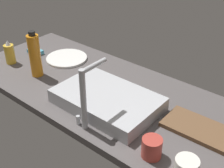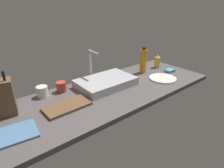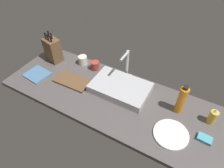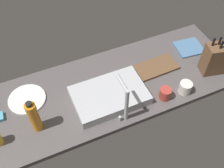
% 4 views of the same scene
% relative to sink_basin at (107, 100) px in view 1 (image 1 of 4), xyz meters
% --- Properties ---
extents(countertop_slab, '(1.78, 0.63, 0.04)m').
position_rel_sink_basin_xyz_m(countertop_slab, '(-0.03, -0.09, -0.05)').
color(countertop_slab, '#514C4C').
rests_on(countertop_slab, ground).
extents(sink_basin, '(0.46, 0.29, 0.06)m').
position_rel_sink_basin_xyz_m(sink_basin, '(0.00, 0.00, 0.00)').
color(sink_basin, '#B7BABF').
rests_on(sink_basin, countertop_slab).
extents(faucet, '(0.06, 0.14, 0.27)m').
position_rel_sink_basin_xyz_m(faucet, '(-0.02, 0.16, 0.13)').
color(faucet, '#B7BABF').
rests_on(faucet, countertop_slab).
extents(cutting_board, '(0.30, 0.16, 0.02)m').
position_rel_sink_basin_xyz_m(cutting_board, '(-0.40, -0.11, -0.02)').
color(cutting_board, brown).
rests_on(cutting_board, countertop_slab).
extents(soap_bottle, '(0.05, 0.05, 0.14)m').
position_rel_sink_basin_xyz_m(soap_bottle, '(0.69, 0.03, 0.03)').
color(soap_bottle, gold).
rests_on(soap_bottle, countertop_slab).
extents(water_bottle, '(0.06, 0.06, 0.24)m').
position_rel_sink_basin_xyz_m(water_bottle, '(0.46, 0.02, 0.08)').
color(water_bottle, orange).
rests_on(water_bottle, countertop_slab).
extents(dinner_plate, '(0.23, 0.23, 0.01)m').
position_rel_sink_basin_xyz_m(dinner_plate, '(0.48, -0.20, -0.03)').
color(dinner_plate, white).
rests_on(dinner_plate, countertop_slab).
extents(ceramic_cup, '(0.07, 0.07, 0.08)m').
position_rel_sink_basin_xyz_m(ceramic_cup, '(-0.32, 0.13, 0.01)').
color(ceramic_cup, '#B23D33').
rests_on(ceramic_cup, countertop_slab).
extents(dish_sponge, '(0.09, 0.07, 0.02)m').
position_rel_sink_basin_xyz_m(dish_sponge, '(0.68, -0.13, -0.02)').
color(dish_sponge, '#4CA3BC').
rests_on(dish_sponge, countertop_slab).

